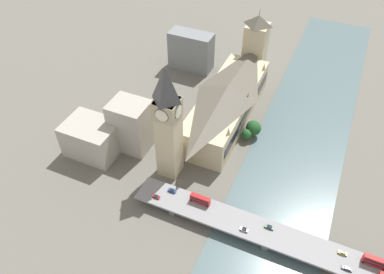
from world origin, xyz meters
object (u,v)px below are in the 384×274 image
at_px(clock_tower, 168,122).
at_px(car_northbound_mid, 172,191).
at_px(car_southbound_mid, 347,268).
at_px(car_southbound_tail, 244,229).
at_px(double_decker_bus_rear, 375,261).
at_px(road_bridge, 269,234).
at_px(car_northbound_lead, 269,227).
at_px(car_southbound_lead, 343,253).
at_px(parliament_hall, 227,103).
at_px(car_northbound_tail, 156,197).
at_px(double_decker_bus_lead, 200,199).
at_px(victoria_tower, 255,46).

xyz_separation_m(clock_tower, car_northbound_mid, (-9.71, 17.57, -30.42)).
height_order(car_southbound_mid, car_southbound_tail, car_southbound_tail).
bearing_deg(double_decker_bus_rear, car_southbound_mid, 33.89).
bearing_deg(car_southbound_mid, clock_tower, -14.16).
bearing_deg(road_bridge, double_decker_bus_rear, -175.97).
relative_size(double_decker_bus_rear, car_northbound_mid, 2.41).
distance_m(car_northbound_lead, car_southbound_lead, 34.27).
relative_size(car_southbound_lead, car_southbound_tail, 1.00).
bearing_deg(car_northbound_lead, double_decker_bus_rear, -179.47).
bearing_deg(parliament_hall, road_bridge, 122.98).
relative_size(double_decker_bus_rear, car_southbound_tail, 2.59).
height_order(car_northbound_lead, car_northbound_tail, car_northbound_tail).
xyz_separation_m(road_bridge, car_southbound_mid, (-36.24, 3.83, 1.75)).
relative_size(car_southbound_lead, car_southbound_mid, 0.89).
bearing_deg(car_southbound_tail, car_southbound_lead, -171.75).
distance_m(clock_tower, car_southbound_tail, 64.84).
bearing_deg(double_decker_bus_rear, parliament_hall, -37.32).
distance_m(double_decker_bus_lead, car_southbound_mid, 73.89).
bearing_deg(car_southbound_lead, victoria_tower, -57.68).
bearing_deg(car_southbound_lead, car_northbound_tail, 3.86).
bearing_deg(road_bridge, car_northbound_tail, 3.02).
bearing_deg(double_decker_bus_rear, car_northbound_mid, -0.22).
distance_m(victoria_tower, double_decker_bus_lead, 133.39).
xyz_separation_m(victoria_tower, car_northbound_mid, (3.32, 131.45, -17.05)).
relative_size(parliament_hall, car_northbound_tail, 22.05).
xyz_separation_m(road_bridge, car_northbound_mid, (53.47, -3.69, 1.85)).
relative_size(car_northbound_lead, car_southbound_tail, 1.10).
height_order(double_decker_bus_rear, car_southbound_tail, double_decker_bus_rear).
xyz_separation_m(parliament_hall, car_northbound_mid, (3.38, 73.50, -6.89)).
bearing_deg(parliament_hall, victoria_tower, -89.94).
distance_m(double_decker_bus_lead, car_northbound_lead, 36.45).
height_order(road_bridge, car_southbound_lead, car_southbound_lead).
xyz_separation_m(road_bridge, car_northbound_tail, (59.32, 3.13, 1.80)).
distance_m(road_bridge, car_southbound_mid, 36.48).
distance_m(clock_tower, car_southbound_lead, 102.85).
bearing_deg(double_decker_bus_lead, car_northbound_tail, 16.13).
bearing_deg(parliament_hall, clock_tower, 76.83).
distance_m(parliament_hall, car_southbound_lead, 111.80).
xyz_separation_m(road_bridge, double_decker_bus_lead, (37.29, -3.24, 3.67)).
relative_size(clock_tower, car_northbound_mid, 15.91).
relative_size(double_decker_bus_rear, car_southbound_lead, 2.58).
bearing_deg(clock_tower, parliament_hall, -103.17).
height_order(victoria_tower, road_bridge, victoria_tower).
bearing_deg(double_decker_bus_lead, victoria_tower, -84.43).
bearing_deg(car_northbound_mid, clock_tower, -61.06).
bearing_deg(road_bridge, parliament_hall, -57.02).
xyz_separation_m(parliament_hall, victoria_tower, (0.06, -57.95, 10.15)).
bearing_deg(car_northbound_tail, parliament_hall, -96.56).
bearing_deg(double_decker_bus_lead, car_northbound_lead, 179.40).
bearing_deg(clock_tower, car_southbound_lead, 169.37).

